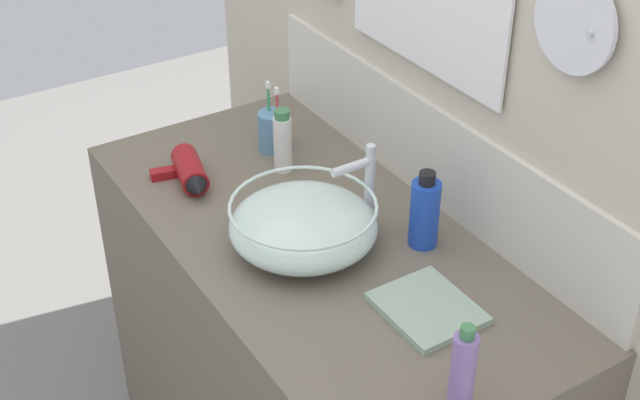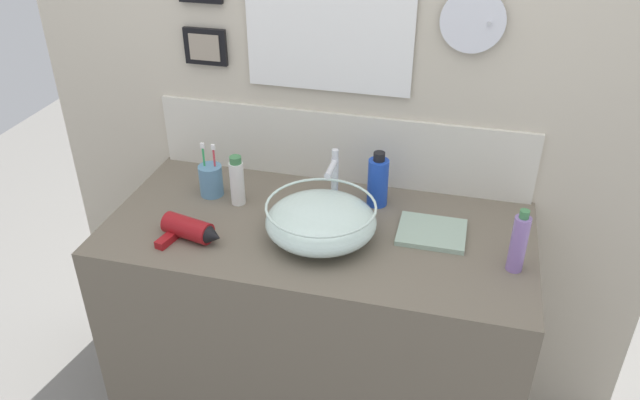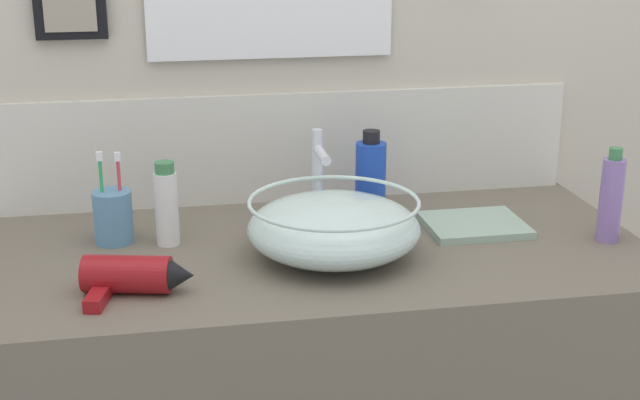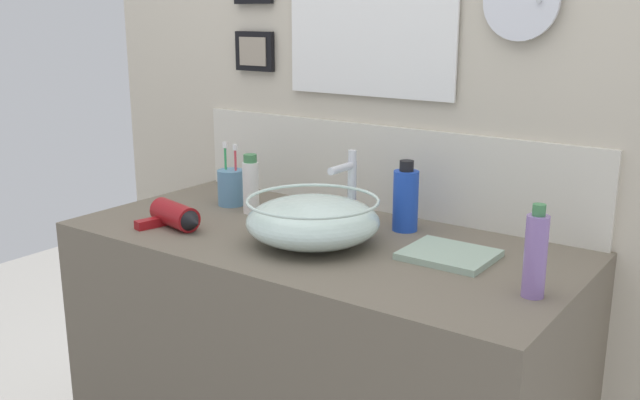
{
  "view_description": "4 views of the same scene",
  "coord_description": "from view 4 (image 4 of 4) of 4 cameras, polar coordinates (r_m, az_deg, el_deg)",
  "views": [
    {
      "loc": [
        1.42,
        -0.88,
        2.15
      ],
      "look_at": [
        0.01,
        0.0,
        1.04
      ],
      "focal_mm": 50.0,
      "sensor_mm": 36.0,
      "label": 1
    },
    {
      "loc": [
        0.41,
        -1.57,
        2.02
      ],
      "look_at": [
        0.01,
        0.0,
        1.04
      ],
      "focal_mm": 35.0,
      "sensor_mm": 36.0,
      "label": 2
    },
    {
      "loc": [
        -0.3,
        -1.64,
        1.59
      ],
      "look_at": [
        0.01,
        0.0,
        1.04
      ],
      "focal_mm": 50.0,
      "sensor_mm": 36.0,
      "label": 3
    },
    {
      "loc": [
        1.03,
        -1.43,
        1.5
      ],
      "look_at": [
        0.01,
        0.0,
        1.04
      ],
      "focal_mm": 40.0,
      "sensor_mm": 36.0,
      "label": 4
    }
  ],
  "objects": [
    {
      "name": "hand_towel",
      "position": [
        1.72,
        10.28,
        -4.33
      ],
      "size": [
        0.21,
        0.18,
        0.02
      ],
      "primitive_type": "cube",
      "color": "#99B29E",
      "rests_on": "vanity_counter"
    },
    {
      "name": "lotion_bottle",
      "position": [
        2.06,
        -5.56,
        1.2
      ],
      "size": [
        0.05,
        0.05,
        0.17
      ],
      "color": "white",
      "rests_on": "vanity_counter"
    },
    {
      "name": "glass_bowl_sink",
      "position": [
        1.78,
        -0.58,
        -1.64
      ],
      "size": [
        0.34,
        0.34,
        0.12
      ],
      "color": "silver",
      "rests_on": "vanity_counter"
    },
    {
      "name": "hair_drier",
      "position": [
        1.96,
        -11.44,
        -1.3
      ],
      "size": [
        0.21,
        0.14,
        0.07
      ],
      "color": "maroon",
      "rests_on": "vanity_counter"
    },
    {
      "name": "faucet",
      "position": [
        1.89,
        2.36,
        1.25
      ],
      "size": [
        0.02,
        0.11,
        0.21
      ],
      "color": "silver",
      "rests_on": "vanity_counter"
    },
    {
      "name": "vanity_counter",
      "position": [
        2.04,
        -0.17,
        -15.6
      ],
      "size": [
        1.33,
        0.64,
        0.94
      ],
      "primitive_type": "cube",
      "color": "#6B6051",
      "rests_on": "ground"
    },
    {
      "name": "shampoo_bottle",
      "position": [
        1.51,
        16.86,
        -4.2
      ],
      "size": [
        0.05,
        0.05,
        0.2
      ],
      "color": "#8C6BB2",
      "rests_on": "vanity_counter"
    },
    {
      "name": "toothbrush_cup",
      "position": [
        2.16,
        -7.15,
        1.03
      ],
      "size": [
        0.08,
        0.08,
        0.19
      ],
      "color": "#598CB2",
      "rests_on": "vanity_counter"
    },
    {
      "name": "back_panel",
      "position": [
        2.08,
        5.44,
        6.52
      ],
      "size": [
        2.18,
        0.09,
        2.41
      ],
      "color": "beige",
      "rests_on": "ground"
    },
    {
      "name": "spray_bottle",
      "position": [
        1.9,
        6.86,
        0.07
      ],
      "size": [
        0.07,
        0.07,
        0.19
      ],
      "color": "blue",
      "rests_on": "vanity_counter"
    }
  ]
}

